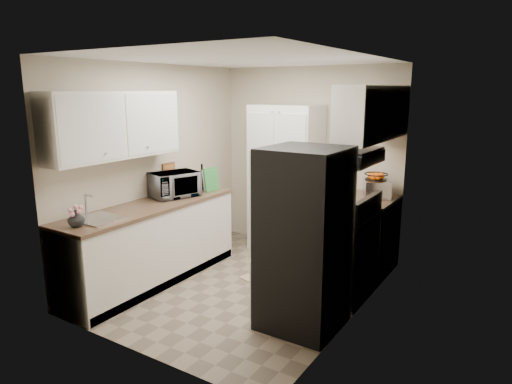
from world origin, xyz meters
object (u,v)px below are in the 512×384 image
Objects in this scene: electric_range at (339,252)px; toaster_oven at (377,189)px; microwave at (174,185)px; wine_bottle at (202,178)px; pantry_cabinet at (286,180)px; refrigerator at (304,239)px.

toaster_oven is at bearing 84.38° from electric_range.
wine_bottle is at bearing 16.06° from microwave.
microwave is 1.47× the size of toaster_oven.
pantry_cabinet reaches higher than refrigerator.
wine_bottle is at bearing 154.57° from refrigerator.
refrigerator is 1.71m from toaster_oven.
refrigerator is at bearing -83.38° from microwave.
electric_range is 2.12m from microwave.
refrigerator is at bearing -118.52° from toaster_oven.
microwave is 0.50m from wine_bottle.
toaster_oven reaches higher than electric_range.
pantry_cabinet is 3.66× the size of microwave.
wine_bottle is at bearing -134.73° from pantry_cabinet.
toaster_oven is at bearing -1.17° from pantry_cabinet.
refrigerator is 5.55× the size of wine_bottle.
toaster_oven is (1.26, -0.03, 0.03)m from pantry_cabinet.
electric_range is at bearing -3.51° from wine_bottle.
refrigerator reaches higher than wine_bottle.
refrigerator reaches higher than electric_range.
pantry_cabinet is 1.77× the size of electric_range.
pantry_cabinet reaches higher than electric_range.
refrigerator reaches higher than microwave.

